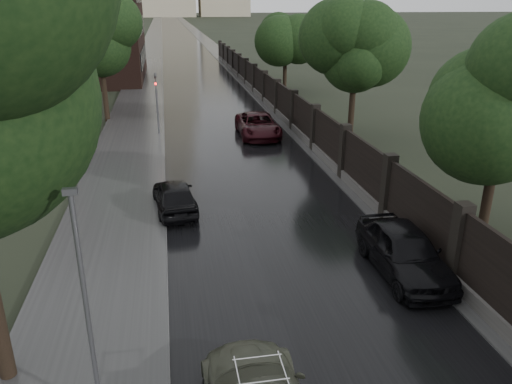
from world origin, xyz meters
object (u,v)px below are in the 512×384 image
hatchback_left (175,196)px  car_right_near (404,251)px  tree_right_a (505,102)px  car_right_far (258,125)px  tree_right_c (286,38)px  traffic_light (157,99)px  tree_left_far (100,46)px  lamp_post (87,309)px  tree_right_b (355,58)px

hatchback_left → car_right_near: size_ratio=0.86×
tree_right_a → car_right_far: (-5.55, 15.79, -4.22)m
tree_right_c → traffic_light: tree_right_c is taller
tree_left_far → tree_right_a: size_ratio=1.05×
hatchback_left → tree_right_a: bearing=152.9°
lamp_post → car_right_far: size_ratio=0.97×
tree_right_b → car_right_far: size_ratio=1.33×
tree_right_a → traffic_light: bearing=124.8°
tree_right_b → car_right_near: size_ratio=1.53×
tree_right_b → tree_right_c: 18.00m
tree_right_a → tree_right_b: 14.00m
tree_right_b → tree_right_c: (0.00, 18.00, 0.00)m
car_right_far → tree_right_c: bearing=71.5°
tree_right_b → car_right_near: tree_right_b is taller
tree_right_a → hatchback_left: (-11.10, 4.33, -4.28)m
tree_left_far → tree_right_a: (15.50, -22.00, -0.29)m
tree_right_c → traffic_light: size_ratio=1.75×
tree_left_far → tree_right_a: 26.91m
lamp_post → tree_left_far: bearing=95.2°
tree_left_far → lamp_post: size_ratio=1.45×
car_right_near → tree_right_a: bearing=27.0°
tree_right_b → lamp_post: bearing=-122.2°
lamp_post → tree_right_c: bearing=71.5°
tree_right_c → hatchback_left: tree_right_c is taller
tree_left_far → tree_right_b: size_ratio=1.05×
tree_left_far → car_right_far: size_ratio=1.41×
tree_right_a → hatchback_left: tree_right_a is taller
tree_left_far → car_right_far: 12.57m
tree_left_far → tree_right_a: tree_left_far is taller
traffic_light → car_right_near: 20.60m
hatchback_left → car_right_far: 12.73m
tree_right_a → traffic_light: tree_right_a is taller
tree_left_far → hatchback_left: tree_left_far is taller
tree_right_a → tree_right_c: size_ratio=1.00×
traffic_light → hatchback_left: bearing=-86.8°
tree_left_far → tree_right_a: bearing=-54.8°
tree_right_a → car_right_near: (-4.10, -2.04, -4.17)m
tree_right_a → hatchback_left: bearing=158.7°
tree_left_far → tree_right_c: size_ratio=1.05×
traffic_light → car_right_far: (6.25, -1.21, -1.67)m
tree_right_a → lamp_post: 14.62m
tree_left_far → car_right_far: bearing=-32.0°
lamp_post → traffic_light: lamp_post is taller
traffic_light → car_right_far: 6.58m
lamp_post → hatchback_left: bearing=80.6°
tree_right_c → traffic_light: (-11.80, -15.01, -2.55)m
tree_right_c → tree_right_b: bearing=-90.0°
traffic_light → hatchback_left: (0.70, -12.67, -1.73)m
car_right_near → car_right_far: size_ratio=0.87×
tree_left_far → traffic_light: (3.70, -5.01, -2.84)m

